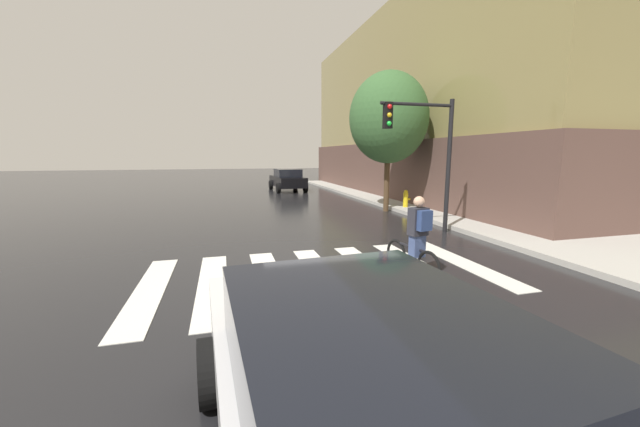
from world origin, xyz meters
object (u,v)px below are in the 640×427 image
object	(u,v)px
sedan_near	(363,407)
street_tree_near	(389,118)
sedan_mid	(287,179)
traffic_light_near	(426,143)
fire_hydrant	(406,199)
manhole_cover	(441,321)
cyclist	(416,237)

from	to	relation	value
sedan_near	street_tree_near	size ratio (longest dim) A/B	0.78
sedan_mid	traffic_light_near	xyz separation A→B (m)	(1.74, -14.86, 2.07)
sedan_near	street_tree_near	xyz separation A→B (m)	(6.15, 12.47, 3.25)
traffic_light_near	fire_hydrant	distance (m)	5.48
manhole_cover	fire_hydrant	distance (m)	11.24
cyclist	street_tree_near	distance (m)	9.39
sedan_near	fire_hydrant	size ratio (longest dim) A/B	6.03
sedan_mid	street_tree_near	size ratio (longest dim) A/B	0.75
cyclist	fire_hydrant	xyz separation A→B (m)	(4.26, 8.23, -0.31)
manhole_cover	sedan_mid	world-z (taller)	sedan_mid
sedan_near	sedan_mid	xyz separation A→B (m)	(3.51, 22.79, -0.03)
sedan_near	fire_hydrant	distance (m)	14.41
traffic_light_near	street_tree_near	size ratio (longest dim) A/B	0.70
manhole_cover	street_tree_near	bearing A→B (deg)	68.85
sedan_mid	fire_hydrant	world-z (taller)	sedan_mid
cyclist	fire_hydrant	bearing A→B (deg)	62.64
sedan_near	street_tree_near	distance (m)	14.28
street_tree_near	sedan_mid	bearing A→B (deg)	104.35
sedan_mid	traffic_light_near	bearing A→B (deg)	-83.31
sedan_mid	street_tree_near	world-z (taller)	street_tree_near
sedan_near	fire_hydrant	bearing A→B (deg)	60.26
cyclist	sedan_near	bearing A→B (deg)	-124.02
manhole_cover	street_tree_near	xyz separation A→B (m)	(3.89, 10.07, 4.07)
manhole_cover	cyclist	distance (m)	2.15
manhole_cover	sedan_near	size ratio (longest dim) A/B	0.14
sedan_mid	traffic_light_near	distance (m)	15.11
manhole_cover	cyclist	size ratio (longest dim) A/B	0.38
cyclist	traffic_light_near	world-z (taller)	traffic_light_near
cyclist	fire_hydrant	distance (m)	9.27
manhole_cover	traffic_light_near	xyz separation A→B (m)	(3.00, 5.52, 2.86)
cyclist	street_tree_near	size ratio (longest dim) A/B	0.28
sedan_near	cyclist	size ratio (longest dim) A/B	2.77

